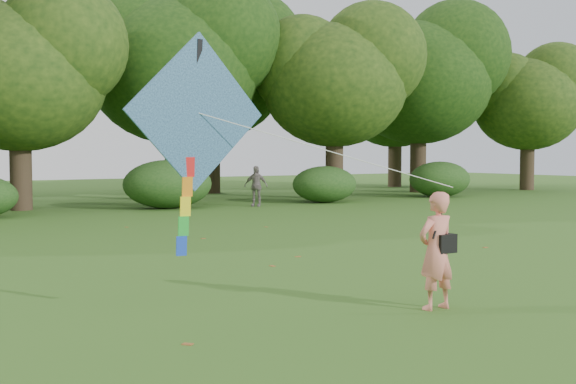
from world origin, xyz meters
TOP-DOWN VIEW (x-y plane):
  - ground at (0.00, 0.00)m, footprint 100.00×100.00m
  - man_kite_flyer at (-0.77, -0.89)m, footprint 0.60×0.41m
  - bystander_right at (6.41, 17.05)m, footprint 0.97×0.94m
  - crossbody_bag at (-0.65, -0.92)m, footprint 0.43×0.20m
  - flying_kite at (-3.67, 0.57)m, footprint 4.20×1.68m
  - tree_line at (1.67, 22.88)m, footprint 54.70×15.30m
  - shrub_band at (-0.72, 17.60)m, footprint 39.15×3.22m
  - fallen_leaves at (0.07, 4.65)m, footprint 10.46×12.83m

SIDE VIEW (x-z plane):
  - ground at x=0.00m, z-range 0.00..0.00m
  - fallen_leaves at x=0.07m, z-range 0.00..0.01m
  - man_kite_flyer at x=-0.77m, z-range 0.00..1.62m
  - bystander_right at x=6.41m, z-range 0.00..1.63m
  - shrub_band at x=-0.72m, z-range -0.08..1.79m
  - crossbody_bag at x=-0.65m, z-range 0.58..1.26m
  - flying_kite at x=-3.67m, z-range 1.16..4.09m
  - tree_line at x=1.67m, z-range 0.86..10.35m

